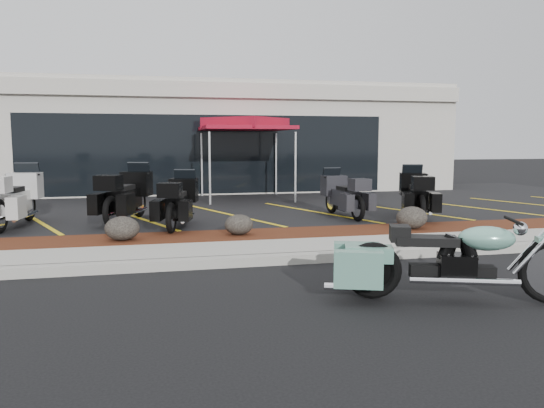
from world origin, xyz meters
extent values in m
plane|color=black|center=(0.00, 0.00, 0.00)|extent=(90.00, 90.00, 0.00)
cube|color=gray|center=(0.00, 0.90, 0.07)|extent=(24.00, 0.25, 0.15)
cube|color=gray|center=(0.00, 1.60, 0.07)|extent=(24.00, 1.20, 0.15)
cube|color=#39150D|center=(0.00, 2.80, 0.08)|extent=(24.00, 1.20, 0.16)
cube|color=black|center=(0.00, 8.20, 0.07)|extent=(26.00, 9.60, 0.15)
cube|color=#ACA89C|center=(0.00, 14.50, 2.00)|extent=(18.00, 8.00, 4.00)
cube|color=black|center=(0.00, 10.52, 1.50)|extent=(12.00, 0.06, 2.60)
cube|color=#ACA89C|center=(0.00, 10.49, 3.60)|extent=(18.00, 0.30, 0.50)
ellipsoid|color=black|center=(-2.38, 2.64, 0.38)|extent=(0.61, 0.51, 0.43)
ellipsoid|color=black|center=(-0.25, 2.76, 0.35)|extent=(0.55, 0.46, 0.39)
ellipsoid|color=black|center=(3.29, 2.67, 0.39)|extent=(0.65, 0.54, 0.46)
cone|color=#EE4707|center=(-1.13, 7.25, 0.35)|extent=(0.33, 0.33, 0.40)
cylinder|color=silver|center=(-0.41, 8.02, 1.18)|extent=(0.06, 0.06, 2.05)
cylinder|color=silver|center=(2.07, 7.69, 1.18)|extent=(0.06, 0.06, 2.05)
cylinder|color=silver|center=(-0.09, 10.49, 1.18)|extent=(0.06, 0.06, 2.05)
cylinder|color=silver|center=(2.39, 10.17, 1.18)|extent=(0.06, 0.06, 2.05)
cube|color=maroon|center=(0.99, 9.09, 2.34)|extent=(3.00, 3.00, 0.11)
cube|color=maroon|center=(0.99, 9.09, 2.49)|extent=(2.75, 2.75, 0.31)
camera|label=1|loc=(-1.81, -7.09, 1.92)|focal=35.00mm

